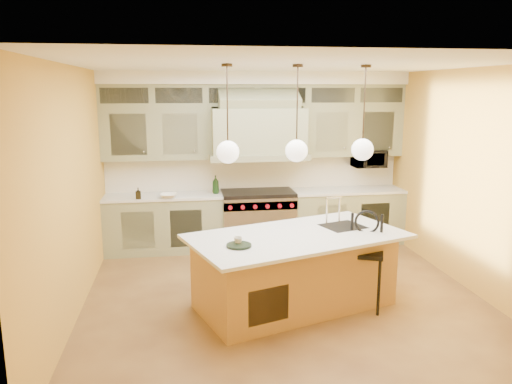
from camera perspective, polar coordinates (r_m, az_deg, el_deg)
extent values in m
plane|color=brown|center=(6.55, 3.16, -11.92)|extent=(5.00, 5.00, 0.00)
plane|color=white|center=(6.01, 3.48, 14.31)|extent=(5.00, 5.00, 0.00)
plane|color=gold|center=(8.55, -0.15, 3.79)|extent=(5.00, 0.00, 5.00)
plane|color=gold|center=(3.79, 11.17, -6.58)|extent=(5.00, 0.00, 5.00)
plane|color=gold|center=(6.12, -20.25, -0.09)|extent=(0.00, 5.00, 5.00)
plane|color=gold|center=(7.07, 23.56, 1.15)|extent=(0.00, 5.00, 5.00)
cube|color=gray|center=(8.34, -10.42, -3.61)|extent=(1.90, 0.65, 0.90)
cube|color=gray|center=(8.80, 10.22, -2.81)|extent=(1.90, 0.65, 0.90)
cube|color=silver|center=(8.23, -10.54, -0.45)|extent=(1.90, 0.68, 0.04)
cube|color=silver|center=(8.69, 10.33, 0.19)|extent=(1.90, 0.68, 0.04)
cube|color=silver|center=(8.56, -0.13, 2.25)|extent=(5.00, 0.04, 0.56)
cube|color=gray|center=(8.24, -11.29, 6.60)|extent=(1.75, 0.35, 0.85)
cube|color=gray|center=(8.72, 10.72, 6.89)|extent=(1.75, 0.35, 0.85)
cube|color=gray|center=(8.15, 0.21, 6.94)|extent=(1.50, 0.70, 0.75)
cube|color=#7A7C5A|center=(8.19, 0.21, 4.16)|extent=(1.60, 0.76, 0.10)
cube|color=#333833|center=(8.30, 0.03, 11.00)|extent=(5.00, 0.35, 0.35)
cube|color=white|center=(8.28, 0.05, 12.91)|extent=(5.00, 0.47, 0.20)
cube|color=silver|center=(8.41, 0.21, -3.30)|extent=(1.20, 0.70, 0.90)
cube|color=black|center=(8.30, 0.21, -0.09)|extent=(1.20, 0.70, 0.06)
cube|color=silver|center=(8.02, 0.56, -1.60)|extent=(1.20, 0.06, 0.14)
cube|color=#AB7B3C|center=(6.18, 4.42, -9.04)|extent=(2.52, 1.76, 0.88)
cube|color=silver|center=(5.99, 4.74, -5.07)|extent=(2.83, 2.08, 0.04)
cube|color=black|center=(6.42, 9.90, -4.06)|extent=(0.60, 0.57, 0.05)
cylinder|color=black|center=(6.11, 10.51, -10.43)|extent=(0.04, 0.04, 0.68)
cylinder|color=black|center=(6.11, 13.86, -10.60)|extent=(0.04, 0.04, 0.68)
cylinder|color=black|center=(6.44, 10.70, -9.27)|extent=(0.04, 0.04, 0.68)
cylinder|color=black|center=(6.44, 13.87, -9.43)|extent=(0.04, 0.04, 0.68)
cube|color=black|center=(6.15, 12.38, -6.78)|extent=(0.54, 0.54, 0.05)
torus|color=black|center=(6.22, 12.56, -3.37)|extent=(0.29, 0.14, 0.30)
imported|color=black|center=(8.81, 12.77, 3.74)|extent=(0.54, 0.37, 0.30)
imported|color=black|center=(8.19, -4.64, 0.86)|extent=(0.13, 0.13, 0.30)
imported|color=black|center=(7.99, -13.31, -0.14)|extent=(0.08, 0.09, 0.18)
imported|color=white|center=(7.98, -9.93, -0.43)|extent=(0.30, 0.30, 0.07)
imported|color=beige|center=(5.57, -2.07, -5.62)|extent=(0.11, 0.11, 0.09)
cylinder|color=#2D2319|center=(5.66, -3.35, 14.27)|extent=(0.12, 0.12, 0.03)
cylinder|color=#2D2319|center=(5.65, -3.30, 9.76)|extent=(0.02, 0.02, 0.93)
sphere|color=white|center=(5.69, -3.24, 4.58)|extent=(0.26, 0.26, 0.26)
cylinder|color=#2D2319|center=(5.79, 4.81, 14.19)|extent=(0.12, 0.12, 0.03)
cylinder|color=#2D2319|center=(5.78, 4.73, 9.79)|extent=(0.02, 0.02, 0.93)
sphere|color=white|center=(5.82, 4.65, 4.72)|extent=(0.26, 0.26, 0.26)
cylinder|color=#2D2319|center=(6.02, 12.46, 13.87)|extent=(0.12, 0.12, 0.03)
cylinder|color=#2D2319|center=(6.02, 12.27, 9.64)|extent=(0.02, 0.02, 0.93)
sphere|color=white|center=(6.06, 12.06, 4.76)|extent=(0.26, 0.26, 0.26)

